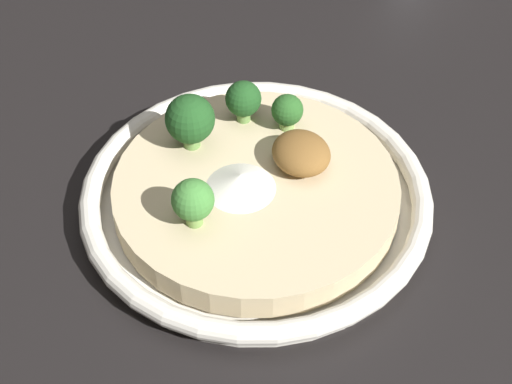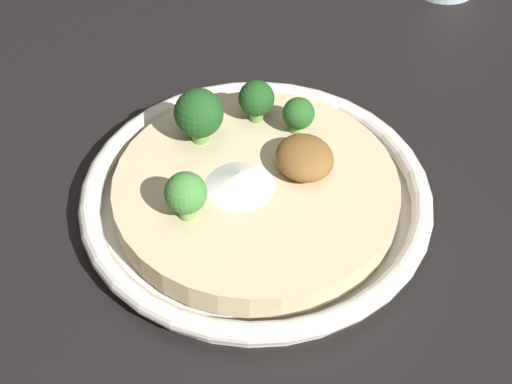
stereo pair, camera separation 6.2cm
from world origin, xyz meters
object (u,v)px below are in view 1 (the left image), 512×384
at_px(broccoli_back, 193,201).
at_px(risotto_bowl, 256,196).
at_px(broccoli_front, 287,111).
at_px(broccoli_right, 190,120).
at_px(broccoli_front_right, 243,100).

bearing_deg(broccoli_back, risotto_bowl, -75.50).
bearing_deg(risotto_bowl, broccoli_back, 104.50).
distance_m(risotto_bowl, broccoli_back, 0.07).
height_order(risotto_bowl, broccoli_back, broccoli_back).
relative_size(broccoli_front, broccoli_back, 0.80).
height_order(risotto_bowl, broccoli_front, broccoli_front).
bearing_deg(broccoli_right, broccoli_front, -102.61).
bearing_deg(broccoli_front, broccoli_back, 117.93).
height_order(risotto_bowl, broccoli_front_right, broccoli_front_right).
relative_size(broccoli_right, broccoli_front_right, 1.28).
xyz_separation_m(risotto_bowl, broccoli_front_right, (0.07, -0.03, 0.04)).
bearing_deg(broccoli_front_right, broccoli_front, -133.61).
bearing_deg(broccoli_front, risotto_bowl, 129.89).
xyz_separation_m(broccoli_front, broccoli_back, (-0.06, 0.11, 0.01)).
relative_size(risotto_bowl, broccoli_front, 8.74).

